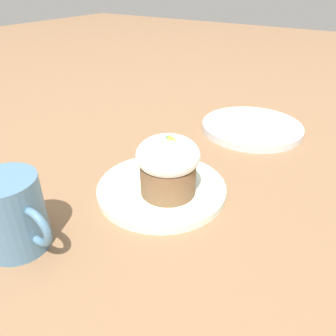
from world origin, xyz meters
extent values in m
plane|color=#846042|center=(0.00, 0.00, 0.00)|extent=(4.00, 4.00, 0.00)
cylinder|color=silver|center=(0.00, 0.00, 0.01)|extent=(0.21, 0.21, 0.01)
cylinder|color=brown|center=(0.02, -0.01, 0.04)|extent=(0.09, 0.09, 0.05)
ellipsoid|color=white|center=(0.02, -0.01, 0.08)|extent=(0.10, 0.10, 0.06)
cone|color=orange|center=(0.03, -0.01, 0.11)|extent=(0.02, 0.01, 0.01)
sphere|color=green|center=(0.02, -0.01, 0.11)|extent=(0.01, 0.01, 0.01)
cube|color=#B7B7BC|center=(-0.05, 0.00, 0.01)|extent=(0.10, 0.03, 0.00)
ellipsoid|color=#B7B7BC|center=(0.01, -0.01, 0.02)|extent=(0.05, 0.04, 0.01)
cylinder|color=teal|center=(-0.09, -0.21, 0.05)|extent=(0.08, 0.08, 0.10)
torus|color=teal|center=(-0.04, -0.21, 0.05)|extent=(0.06, 0.01, 0.06)
cylinder|color=silver|center=(0.04, 0.32, 0.01)|extent=(0.23, 0.23, 0.02)
camera|label=1|loc=(0.26, -0.37, 0.32)|focal=35.00mm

